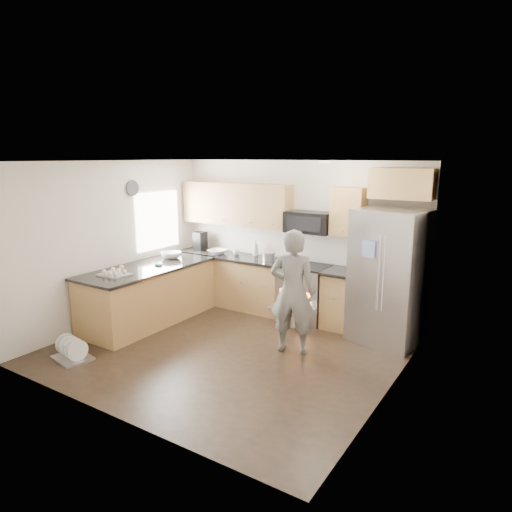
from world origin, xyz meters
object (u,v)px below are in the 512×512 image
Objects in this scene: refrigerator at (388,277)px; person at (293,292)px; stove_range at (305,280)px; dish_rack at (72,353)px.

refrigerator reaches higher than person.
stove_range is 3.18× the size of dish_rack.
refrigerator is 1.44m from person.
stove_range is 1.46m from refrigerator.
stove_range reaches higher than person.
person is 3.06× the size of dish_rack.
person is at bearing 37.56° from dish_rack.
stove_range reaches higher than dish_rack.
person reaches higher than dish_rack.
dish_rack is at bearing 21.55° from person.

